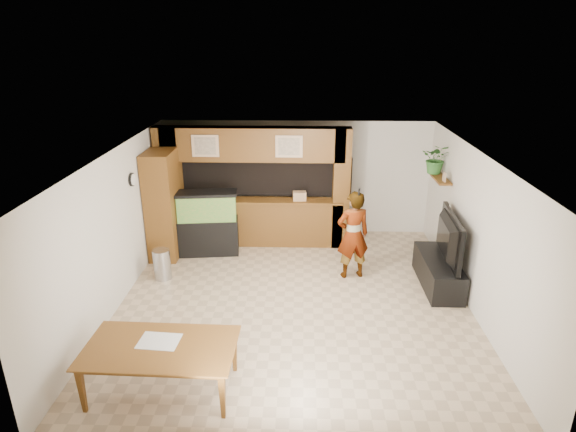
{
  "coord_description": "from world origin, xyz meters",
  "views": [
    {
      "loc": [
        0.12,
        -7.3,
        4.39
      ],
      "look_at": [
        -0.12,
        0.6,
        1.38
      ],
      "focal_mm": 30.0,
      "sensor_mm": 36.0,
      "label": 1
    }
  ],
  "objects_px": {
    "aquarium": "(208,224)",
    "dining_table": "(162,370)",
    "television": "(442,237)",
    "person": "(353,235)",
    "pantry_cabinet": "(163,205)"
  },
  "relations": [
    {
      "from": "aquarium",
      "to": "television",
      "type": "bearing_deg",
      "value": -22.12
    },
    {
      "from": "pantry_cabinet",
      "to": "television",
      "type": "relative_size",
      "value": 1.48
    },
    {
      "from": "aquarium",
      "to": "dining_table",
      "type": "relative_size",
      "value": 0.71
    },
    {
      "from": "pantry_cabinet",
      "to": "person",
      "type": "relative_size",
      "value": 1.3
    },
    {
      "from": "pantry_cabinet",
      "to": "dining_table",
      "type": "xyz_separation_m",
      "value": [
        1.04,
        -4.14,
        -0.77
      ]
    },
    {
      "from": "aquarium",
      "to": "television",
      "type": "relative_size",
      "value": 0.91
    },
    {
      "from": "television",
      "to": "person",
      "type": "xyz_separation_m",
      "value": [
        -1.57,
        0.31,
        -0.11
      ]
    },
    {
      "from": "pantry_cabinet",
      "to": "dining_table",
      "type": "relative_size",
      "value": 1.16
    },
    {
      "from": "pantry_cabinet",
      "to": "person",
      "type": "distance_m",
      "value": 3.89
    },
    {
      "from": "aquarium",
      "to": "dining_table",
      "type": "bearing_deg",
      "value": -94.13
    },
    {
      "from": "dining_table",
      "to": "aquarium",
      "type": "bearing_deg",
      "value": 93.91
    },
    {
      "from": "television",
      "to": "person",
      "type": "relative_size",
      "value": 0.87
    },
    {
      "from": "pantry_cabinet",
      "to": "television",
      "type": "bearing_deg",
      "value": -12.19
    },
    {
      "from": "television",
      "to": "dining_table",
      "type": "distance_m",
      "value": 5.28
    },
    {
      "from": "person",
      "to": "dining_table",
      "type": "relative_size",
      "value": 0.89
    }
  ]
}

